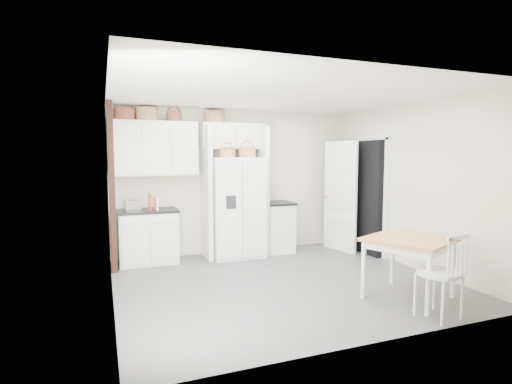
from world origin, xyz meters
name	(u,v)px	position (x,y,z in m)	size (l,w,h in m)	color
floor	(282,282)	(0.00, 0.00, 0.00)	(4.50, 4.50, 0.00)	#39383D
ceiling	(283,95)	(0.00, 0.00, 2.60)	(4.50, 4.50, 0.00)	white
wall_back	(237,182)	(0.00, 2.00, 1.30)	(4.50, 4.50, 0.00)	silver
wall_left	(110,196)	(-2.25, 0.00, 1.30)	(4.00, 4.00, 0.00)	silver
wall_right	(411,186)	(2.25, 0.00, 1.30)	(4.00, 4.00, 0.00)	silver
refrigerator	(236,207)	(-0.15, 1.64, 0.87)	(0.90, 0.73, 1.75)	white
base_cab_left	(148,238)	(-1.66, 1.70, 0.43)	(0.93, 0.58, 0.86)	silver
base_cab_right	(277,228)	(0.67, 1.70, 0.44)	(0.50, 0.60, 0.89)	silver
dining_table	(409,268)	(1.20, -1.15, 0.38)	(0.92, 0.92, 0.77)	olive
windsor_chair	(439,273)	(1.07, -1.75, 0.50)	(0.49, 0.45, 1.00)	silver
counter_left	(147,211)	(-1.66, 1.70, 0.88)	(0.96, 0.62, 0.04)	black
counter_right	(277,203)	(0.67, 1.70, 0.91)	(0.54, 0.65, 0.04)	black
toaster	(133,206)	(-1.89, 1.63, 0.98)	(0.25, 0.14, 0.17)	silver
cookbook_red	(150,202)	(-1.62, 1.62, 1.03)	(0.04, 0.18, 0.27)	#B02218
cookbook_cream	(156,203)	(-1.52, 1.62, 1.00)	(0.03, 0.14, 0.21)	white
basket_upper_a	(125,114)	(-1.96, 1.83, 2.44)	(0.32, 0.32, 0.18)	maroon
basket_upper_b	(147,114)	(-1.61, 1.83, 2.46)	(0.36, 0.36, 0.21)	brown
basket_upper_c	(174,117)	(-1.17, 1.83, 2.42)	(0.25, 0.25, 0.15)	maroon
basket_bridge_a	(214,117)	(-0.48, 1.83, 2.45)	(0.36, 0.36, 0.20)	brown
basket_fridge_a	(227,153)	(-0.33, 1.54, 1.82)	(0.26, 0.26, 0.14)	brown
basket_fridge_b	(247,153)	(0.03, 1.54, 1.83)	(0.30, 0.30, 0.16)	brown
upper_cabinet	(155,148)	(-1.50, 1.83, 1.90)	(1.40, 0.34, 0.90)	silver
bridge_cabinet	(232,136)	(-0.15, 1.83, 2.12)	(1.12, 0.34, 0.45)	silver
fridge_panel_left	(206,192)	(-0.66, 1.70, 1.15)	(0.08, 0.60, 2.30)	silver
fridge_panel_right	(261,190)	(0.36, 1.70, 1.15)	(0.08, 0.60, 2.30)	silver
trim_post	(112,188)	(-2.20, 1.35, 1.30)	(0.09, 0.09, 2.60)	black
doorway_void	(367,197)	(2.16, 1.00, 1.02)	(0.18, 0.85, 2.05)	black
door_slab	(340,196)	(1.80, 1.33, 1.02)	(0.80, 0.04, 2.05)	white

